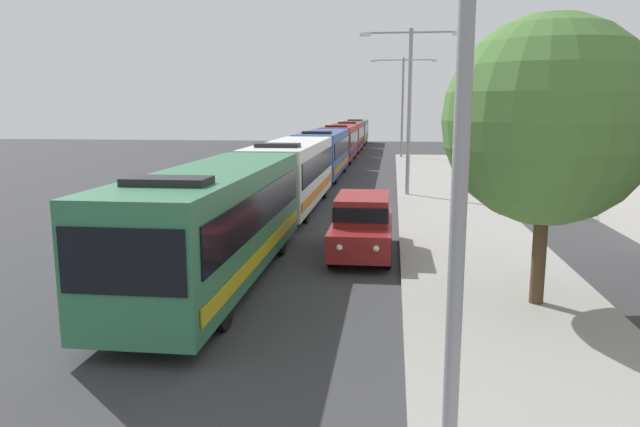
# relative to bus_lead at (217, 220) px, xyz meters

# --- Properties ---
(bus_lead) EXTENTS (2.58, 11.22, 3.21)m
(bus_lead) POSITION_rel_bus_lead_xyz_m (0.00, 0.00, 0.00)
(bus_lead) COLOR #33724C
(bus_lead) RESTS_ON ground_plane
(bus_second_in_line) EXTENTS (2.58, 11.41, 3.21)m
(bus_second_in_line) POSITION_rel_bus_lead_xyz_m (0.00, 11.94, 0.00)
(bus_second_in_line) COLOR silver
(bus_second_in_line) RESTS_ON ground_plane
(bus_middle) EXTENTS (2.58, 11.76, 3.21)m
(bus_middle) POSITION_rel_bus_lead_xyz_m (0.00, 24.51, 0.00)
(bus_middle) COLOR #284C8C
(bus_middle) RESTS_ON ground_plane
(bus_fourth_in_line) EXTENTS (2.58, 10.72, 3.21)m
(bus_fourth_in_line) POSITION_rel_bus_lead_xyz_m (-0.00, 36.72, -0.00)
(bus_fourth_in_line) COLOR maroon
(bus_fourth_in_line) RESTS_ON ground_plane
(bus_rear) EXTENTS (2.58, 11.04, 3.21)m
(bus_rear) POSITION_rel_bus_lead_xyz_m (-0.00, 48.46, -0.00)
(bus_rear) COLOR maroon
(bus_rear) RESTS_ON ground_plane
(bus_tail_end) EXTENTS (2.58, 10.82, 3.21)m
(bus_tail_end) POSITION_rel_bus_lead_xyz_m (-0.00, 60.92, -0.00)
(bus_tail_end) COLOR #33724C
(bus_tail_end) RESTS_ON ground_plane
(white_suv) EXTENTS (1.86, 4.93, 1.90)m
(white_suv) POSITION_rel_bus_lead_xyz_m (3.70, 3.42, -0.66)
(white_suv) COLOR maroon
(white_suv) RESTS_ON ground_plane
(streetlamp_near) EXTENTS (5.62, 0.28, 8.47)m
(streetlamp_near) POSITION_rel_bus_lead_xyz_m (5.40, -7.87, 3.61)
(streetlamp_near) COLOR gray
(streetlamp_near) RESTS_ON sidewalk
(streetlamp_mid) EXTENTS (5.15, 0.28, 8.39)m
(streetlamp_mid) POSITION_rel_bus_lead_xyz_m (5.40, 16.09, 3.53)
(streetlamp_mid) COLOR gray
(streetlamp_mid) RESTS_ON sidewalk
(streetlamp_far) EXTENTS (5.90, 0.28, 8.88)m
(streetlamp_far) POSITION_rel_bus_lead_xyz_m (5.40, 40.06, 3.85)
(streetlamp_far) COLOR gray
(streetlamp_far) RESTS_ON sidewalk
(roadside_tree) EXTENTS (4.64, 4.64, 6.51)m
(roadside_tree) POSITION_rel_bus_lead_xyz_m (7.99, -1.27, 2.64)
(roadside_tree) COLOR #4C3823
(roadside_tree) RESTS_ON sidewalk
(house_distant_gabled) EXTENTS (7.63, 9.54, 7.99)m
(house_distant_gabled) POSITION_rel_bus_lead_xyz_m (16.37, 20.99, 2.39)
(house_distant_gabled) COLOR #BCB29E
(house_distant_gabled) RESTS_ON ground_plane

